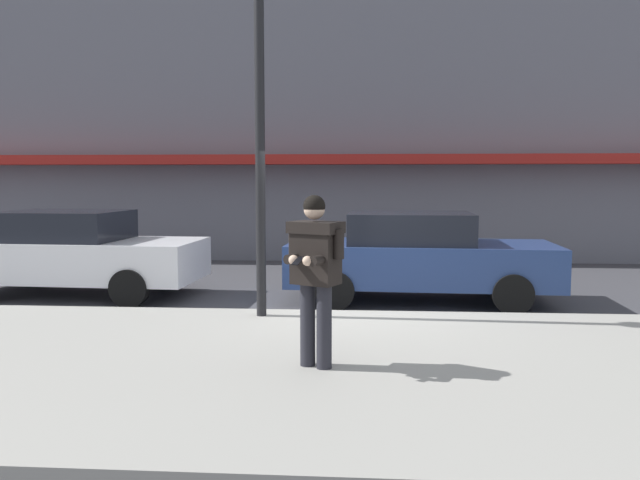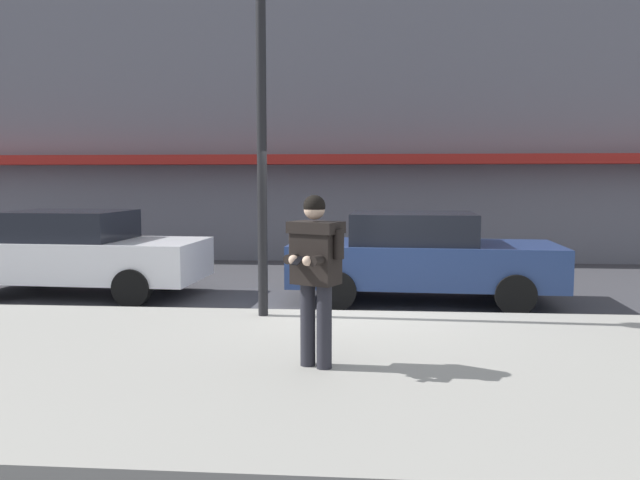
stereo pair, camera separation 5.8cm
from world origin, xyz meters
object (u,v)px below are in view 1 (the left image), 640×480
street_lamp_post (260,105)px  parked_sedan_near (73,253)px  man_texting_on_phone (315,262)px  parked_sedan_mid (418,256)px

street_lamp_post → parked_sedan_near: bearing=151.8°
street_lamp_post → man_texting_on_phone: bearing=-68.3°
parked_sedan_near → parked_sedan_mid: 6.17m
parked_sedan_mid → street_lamp_post: bearing=-141.5°
man_texting_on_phone → parked_sedan_mid: bearing=71.7°
parked_sedan_near → street_lamp_post: bearing=-28.2°
parked_sedan_mid → street_lamp_post: size_ratio=0.94×
parked_sedan_mid → parked_sedan_near: bearing=179.1°
parked_sedan_near → street_lamp_post: (3.76, -2.01, 2.35)m
parked_sedan_mid → street_lamp_post: (-2.41, -1.91, 2.35)m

